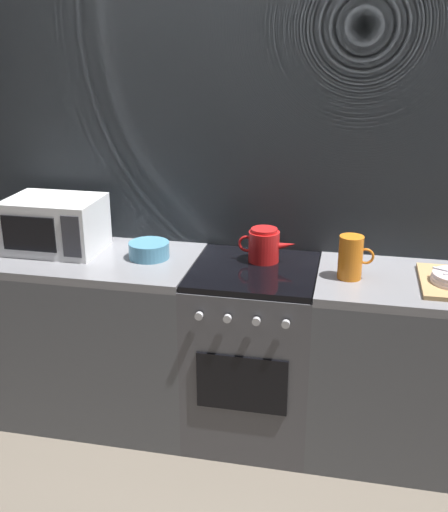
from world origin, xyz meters
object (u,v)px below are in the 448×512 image
at_px(stove_unit, 253,352).
at_px(pitcher, 351,257).
at_px(mixing_bowl, 149,250).
at_px(kettle, 264,245).
at_px(microwave, 55,224).

relative_size(stove_unit, pitcher, 4.50).
xyz_separation_m(stove_unit, pitcher, (0.44, -0.03, 0.55)).
bearing_deg(mixing_bowl, kettle, 7.30).
distance_m(microwave, pitcher, 1.48).
height_order(kettle, mixing_bowl, kettle).
relative_size(mixing_bowl, pitcher, 1.00).
height_order(stove_unit, microwave, microwave).
distance_m(stove_unit, microwave, 1.19).
xyz_separation_m(mixing_bowl, pitcher, (0.98, -0.06, 0.06)).
bearing_deg(stove_unit, pitcher, -3.79).
bearing_deg(stove_unit, kettle, 74.08).
bearing_deg(kettle, stove_unit, -105.92).
bearing_deg(microwave, stove_unit, -2.96).
xyz_separation_m(stove_unit, kettle, (0.03, 0.11, 0.53)).
bearing_deg(microwave, mixing_bowl, -2.21).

